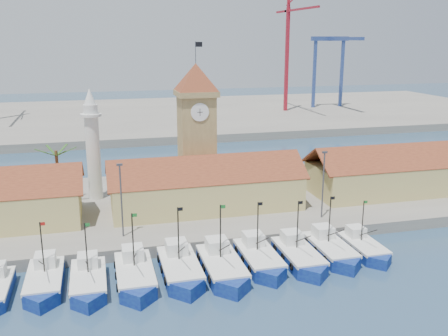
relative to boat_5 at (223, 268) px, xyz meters
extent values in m
plane|color=navy|center=(2.20, -1.83, -0.84)|extent=(400.00, 400.00, 0.00)
cube|color=gray|center=(2.20, 22.17, -0.09)|extent=(140.00, 32.00, 1.50)
cube|color=gray|center=(2.20, 108.17, 0.16)|extent=(240.00, 80.00, 2.00)
cube|color=navy|center=(-18.18, 1.97, -0.34)|extent=(3.46, 7.83, 1.78)
cube|color=navy|center=(-18.18, -1.95, -0.34)|extent=(3.46, 3.46, 1.78)
cube|color=silver|center=(-18.18, 1.97, 0.55)|extent=(3.53, 8.04, 0.35)
cube|color=silver|center=(-18.18, 3.92, 1.34)|extent=(2.08, 2.17, 1.38)
cylinder|color=black|center=(-18.18, 2.46, 3.31)|extent=(0.14, 0.14, 5.53)
cube|color=#A5140F|center=(-17.93, 2.46, 5.88)|extent=(0.49, 0.02, 0.35)
cube|color=navy|center=(-13.87, 0.80, -0.35)|extent=(3.42, 7.74, 1.76)
cube|color=navy|center=(-13.87, -3.07, -0.35)|extent=(3.42, 3.42, 1.76)
cube|color=silver|center=(-13.87, 0.80, 0.53)|extent=(3.49, 7.96, 0.34)
cube|color=silver|center=(-13.87, 2.73, 1.31)|extent=(2.05, 2.15, 1.37)
cylinder|color=black|center=(-13.87, 1.29, 3.27)|extent=(0.14, 0.14, 5.47)
cube|color=#197226|center=(-13.63, 1.29, 5.81)|extent=(0.49, 0.02, 0.34)
cube|color=navy|center=(-9.20, 0.87, -0.31)|extent=(3.70, 8.38, 1.90)
cube|color=navy|center=(-9.20, -3.31, -0.31)|extent=(3.70, 3.70, 1.90)
cube|color=silver|center=(-9.20, 0.87, 0.64)|extent=(3.78, 8.61, 0.37)
cube|color=silver|center=(-9.20, 2.97, 1.49)|extent=(2.22, 2.33, 1.48)
cylinder|color=black|center=(-9.20, 1.40, 3.60)|extent=(0.15, 0.15, 5.92)
cube|color=#197226|center=(-8.94, 1.40, 6.35)|extent=(0.53, 0.02, 0.37)
cube|color=navy|center=(-4.43, 1.14, -0.30)|extent=(3.77, 8.53, 1.94)
cube|color=navy|center=(-4.43, -3.13, -0.30)|extent=(3.77, 3.77, 1.94)
cube|color=silver|center=(-4.43, 1.14, 0.67)|extent=(3.85, 8.77, 0.38)
cube|color=silver|center=(-4.43, 3.27, 1.53)|extent=(2.26, 2.37, 1.51)
cylinder|color=black|center=(-4.43, 1.67, 3.69)|extent=(0.15, 0.15, 6.03)
cube|color=black|center=(-4.16, 1.67, 6.49)|extent=(0.54, 0.02, 0.38)
cube|color=navy|center=(0.00, 0.43, -0.29)|extent=(3.83, 8.68, 1.97)
cube|color=navy|center=(0.00, -3.90, -0.29)|extent=(3.83, 3.83, 1.97)
cube|color=silver|center=(0.00, 0.43, 0.70)|extent=(3.91, 8.92, 0.38)
cube|color=silver|center=(0.00, 2.60, 1.57)|extent=(2.30, 2.41, 1.53)
cylinder|color=black|center=(0.00, 0.98, 3.76)|extent=(0.15, 0.15, 6.13)
cube|color=#197226|center=(0.27, 0.98, 6.61)|extent=(0.55, 0.02, 0.38)
cube|color=navy|center=(4.55, 1.55, -0.32)|extent=(3.62, 8.18, 1.86)
cube|color=navy|center=(4.55, -2.54, -0.32)|extent=(3.61, 3.61, 1.86)
cube|color=silver|center=(4.55, 1.55, 0.61)|extent=(3.69, 8.41, 0.36)
cube|color=silver|center=(4.55, 3.60, 1.43)|extent=(2.17, 2.27, 1.45)
cylinder|color=black|center=(4.55, 2.07, 3.50)|extent=(0.14, 0.14, 5.78)
cube|color=black|center=(4.80, 2.07, 6.19)|extent=(0.52, 0.02, 0.36)
cube|color=navy|center=(9.06, 0.98, -0.33)|extent=(3.59, 8.12, 1.85)
cube|color=navy|center=(9.06, -3.08, -0.33)|extent=(3.59, 3.59, 1.85)
cube|color=silver|center=(9.06, 0.98, 0.60)|extent=(3.66, 8.34, 0.36)
cube|color=silver|center=(9.06, 3.01, 1.42)|extent=(2.15, 2.26, 1.44)
cylinder|color=black|center=(9.06, 1.49, 3.47)|extent=(0.14, 0.14, 5.74)
cube|color=black|center=(9.32, 1.49, 6.13)|extent=(0.51, 0.02, 0.36)
cube|color=navy|center=(13.36, 1.74, -0.33)|extent=(3.56, 8.05, 1.83)
cube|color=navy|center=(13.36, -2.29, -0.33)|extent=(3.56, 3.56, 1.83)
cube|color=silver|center=(13.36, 1.74, 0.59)|extent=(3.63, 8.28, 0.36)
cube|color=silver|center=(13.36, 3.75, 1.40)|extent=(2.14, 2.24, 1.42)
cylinder|color=black|center=(13.36, 2.24, 3.43)|extent=(0.14, 0.14, 5.69)
cube|color=black|center=(13.61, 2.24, 6.08)|extent=(0.51, 0.02, 0.36)
cube|color=navy|center=(17.49, 1.54, -0.38)|extent=(3.18, 7.19, 1.63)
cube|color=navy|center=(17.49, -2.06, -0.38)|extent=(3.18, 3.18, 1.63)
cube|color=silver|center=(17.49, 1.54, 0.43)|extent=(3.24, 7.39, 0.32)
cube|color=silver|center=(17.49, 3.33, 1.16)|extent=(1.91, 2.00, 1.27)
cylinder|color=black|center=(17.49, 1.99, 2.98)|extent=(0.13, 0.13, 5.09)
cube|color=#197226|center=(17.71, 1.99, 5.34)|extent=(0.45, 0.02, 0.32)
cube|color=tan|center=(2.20, 18.17, 2.91)|extent=(26.00, 10.00, 4.50)
cube|color=brown|center=(2.20, 15.67, 6.66)|extent=(27.04, 5.13, 3.21)
cube|color=brown|center=(2.20, 20.67, 6.66)|extent=(27.04, 5.13, 3.21)
cube|color=tan|center=(34.20, 18.17, 2.91)|extent=(30.00, 10.00, 4.50)
cube|color=brown|center=(34.20, 15.67, 6.66)|extent=(31.20, 5.13, 3.21)
cube|color=brown|center=(34.20, 20.67, 6.66)|extent=(31.20, 5.13, 3.21)
cube|color=tan|center=(2.20, 24.17, 8.16)|extent=(5.00, 5.00, 15.00)
cube|color=tan|center=(2.20, 24.17, 16.06)|extent=(5.80, 5.80, 0.80)
pyramid|color=brown|center=(2.20, 24.17, 18.36)|extent=(5.80, 5.80, 4.00)
cylinder|color=white|center=(2.20, 21.62, 13.66)|extent=(2.60, 0.15, 2.60)
cube|color=black|center=(2.20, 21.54, 13.66)|extent=(0.08, 0.02, 1.00)
cube|color=black|center=(2.20, 21.54, 13.66)|extent=(0.80, 0.02, 0.08)
cylinder|color=#3F3F44|center=(2.20, 24.17, 21.86)|extent=(0.10, 0.10, 3.00)
cube|color=black|center=(2.70, 24.17, 22.96)|extent=(1.00, 0.03, 0.70)
cylinder|color=silver|center=(-12.80, 26.17, 7.66)|extent=(2.00, 2.00, 14.00)
cylinder|color=silver|center=(-12.80, 26.17, 13.16)|extent=(3.00, 3.00, 0.40)
cone|color=silver|center=(-12.80, 26.17, 15.76)|extent=(1.80, 1.80, 2.40)
cylinder|color=brown|center=(-17.80, 24.17, 4.66)|extent=(0.44, 0.44, 8.00)
cube|color=#2A571E|center=(-16.40, 24.17, 8.46)|extent=(2.80, 0.35, 1.18)
cube|color=#2A571E|center=(-17.10, 25.39, 8.46)|extent=(1.71, 2.60, 1.18)
cube|color=#2A571E|center=(-18.50, 25.39, 8.46)|extent=(1.71, 2.60, 1.18)
cube|color=#2A571E|center=(-19.20, 24.17, 8.46)|extent=(2.80, 0.35, 1.18)
cube|color=#2A571E|center=(-18.50, 22.96, 8.46)|extent=(1.71, 2.60, 1.18)
cube|color=#2A571E|center=(-17.10, 22.96, 8.46)|extent=(1.71, 2.60, 1.18)
cylinder|color=#3F3F44|center=(-9.80, 10.17, 5.16)|extent=(0.20, 0.20, 9.00)
cube|color=#3F3F44|center=(-9.80, 10.17, 9.56)|extent=(0.70, 0.25, 0.25)
cylinder|color=#3F3F44|center=(16.20, 10.17, 5.16)|extent=(0.20, 0.20, 9.00)
cube|color=#3F3F44|center=(16.20, 10.17, 9.56)|extent=(0.70, 0.25, 0.25)
cube|color=maroon|center=(47.29, 103.17, 17.07)|extent=(1.00, 1.00, 31.81)
cube|color=maroon|center=(47.29, 93.42, 31.97)|extent=(0.60, 24.39, 0.60)
cube|color=maroon|center=(47.29, 108.17, 31.97)|extent=(0.60, 10.00, 0.60)
cube|color=navy|center=(59.20, 108.17, 12.16)|extent=(0.90, 0.90, 22.00)
cube|color=navy|center=(69.20, 108.17, 12.16)|extent=(0.90, 0.90, 22.00)
cube|color=navy|center=(64.20, 108.17, 23.66)|extent=(13.00, 1.40, 1.40)
cube|color=navy|center=(64.20, 98.17, 23.66)|extent=(1.40, 22.00, 1.00)
camera|label=1|loc=(-12.09, -47.24, 23.82)|focal=40.00mm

